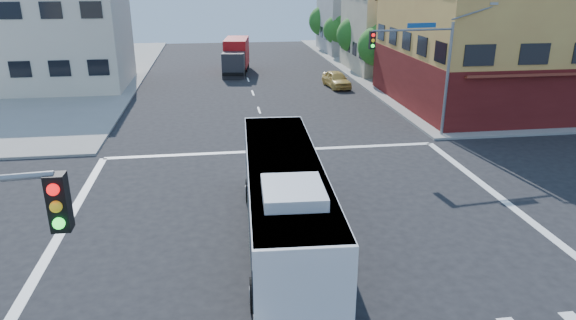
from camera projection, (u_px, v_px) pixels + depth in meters
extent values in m
plane|color=black|center=(301.00, 226.00, 20.87)|extent=(120.00, 120.00, 0.00)
cube|color=gray|center=(554.00, 64.00, 58.07)|extent=(50.00, 50.00, 0.15)
cube|color=gold|center=(524.00, 11.00, 38.35)|extent=(18.00, 15.00, 14.00)
cube|color=#5C1615|center=(514.00, 78.00, 40.06)|extent=(18.09, 15.08, 4.00)
cube|color=#BEB291|center=(408.00, 27.00, 53.23)|extent=(12.00, 10.00, 9.00)
cube|color=#9D9D98|center=(370.00, 12.00, 66.09)|extent=(12.00, 10.00, 10.00)
cube|color=beige|center=(55.00, 42.00, 45.15)|extent=(12.00, 10.00, 8.00)
cylinder|color=slate|center=(447.00, 81.00, 31.16)|extent=(0.18, 0.18, 7.00)
cylinder|color=slate|center=(413.00, 30.00, 29.54)|extent=(5.01, 0.62, 0.12)
cube|color=black|center=(372.00, 40.00, 29.14)|extent=(0.32, 0.30, 1.00)
sphere|color=#FF0C0C|center=(373.00, 35.00, 28.88)|extent=(0.20, 0.20, 0.20)
sphere|color=yellow|center=(373.00, 40.00, 28.98)|extent=(0.20, 0.20, 0.20)
sphere|color=#19FF33|center=(373.00, 46.00, 29.09)|extent=(0.20, 0.20, 0.20)
cube|color=navy|center=(422.00, 25.00, 29.56)|extent=(1.80, 0.22, 0.28)
cube|color=gray|center=(493.00, 4.00, 30.19)|extent=(0.50, 0.22, 0.14)
cube|color=black|center=(59.00, 202.00, 8.43)|extent=(0.32, 0.30, 1.00)
sphere|color=#FF0C0C|center=(53.00, 190.00, 8.17)|extent=(0.20, 0.20, 0.20)
sphere|color=yellow|center=(56.00, 207.00, 8.27)|extent=(0.20, 0.20, 0.20)
sphere|color=#19FF33|center=(59.00, 223.00, 8.37)|extent=(0.20, 0.20, 0.20)
cylinder|color=#331F12|center=(375.00, 72.00, 48.16)|extent=(0.28, 0.28, 1.92)
sphere|color=#1B5117|center=(377.00, 46.00, 47.34)|extent=(3.60, 3.60, 3.60)
sphere|color=#1B5117|center=(383.00, 37.00, 46.81)|extent=(2.52, 2.52, 2.52)
cylinder|color=#331F12|center=(353.00, 59.00, 55.60)|extent=(0.28, 0.28, 1.99)
sphere|color=#1B5117|center=(354.00, 35.00, 54.74)|extent=(3.80, 3.80, 3.80)
sphere|color=#1B5117|center=(359.00, 26.00, 54.19)|extent=(2.66, 2.66, 2.66)
cylinder|color=#331F12|center=(336.00, 49.00, 63.06)|extent=(0.28, 0.28, 1.89)
sphere|color=#1B5117|center=(337.00, 30.00, 62.27)|extent=(3.40, 3.40, 3.40)
sphere|color=#1B5117|center=(341.00, 23.00, 61.75)|extent=(2.38, 2.38, 2.38)
cylinder|color=#331F12|center=(323.00, 41.00, 70.48)|extent=(0.28, 0.28, 2.03)
sphere|color=#1B5117|center=(324.00, 21.00, 69.58)|extent=(4.00, 4.00, 4.00)
sphere|color=#1B5117|center=(327.00, 14.00, 69.02)|extent=(2.80, 2.80, 2.80)
cube|color=black|center=(284.00, 230.00, 19.26)|extent=(3.25, 12.53, 0.46)
cube|color=silver|center=(284.00, 200.00, 18.83)|extent=(3.23, 12.51, 2.94)
cube|color=black|center=(284.00, 195.00, 18.77)|extent=(3.27, 12.14, 1.29)
cube|color=black|center=(273.00, 145.00, 24.54)|extent=(2.42, 0.18, 1.39)
cube|color=#E5590C|center=(273.00, 125.00, 24.22)|extent=(1.98, 0.15, 0.29)
cube|color=silver|center=(284.00, 164.00, 18.35)|extent=(3.17, 12.26, 0.12)
cube|color=silver|center=(293.00, 192.00, 15.36)|extent=(1.95, 2.36, 0.37)
cube|color=#0F682F|center=(249.00, 226.00, 18.48)|extent=(0.30, 5.68, 0.29)
cube|color=#0F682F|center=(322.00, 223.00, 18.72)|extent=(0.30, 5.68, 0.29)
cylinder|color=black|center=(249.00, 191.00, 22.87)|extent=(0.36, 1.09, 1.07)
cylinder|color=#99999E|center=(246.00, 191.00, 22.86)|extent=(0.07, 0.54, 0.54)
cylinder|color=black|center=(304.00, 189.00, 23.09)|extent=(0.36, 1.09, 1.07)
cylinder|color=#99999E|center=(307.00, 189.00, 23.10)|extent=(0.07, 0.54, 0.54)
cylinder|color=black|center=(255.00, 295.00, 15.45)|extent=(0.36, 1.09, 1.07)
cylinder|color=#99999E|center=(250.00, 295.00, 15.44)|extent=(0.07, 0.54, 0.54)
cylinder|color=black|center=(336.00, 290.00, 15.67)|extent=(0.36, 1.09, 1.07)
cylinder|color=#99999E|center=(340.00, 290.00, 15.68)|extent=(0.07, 0.54, 0.54)
cube|color=#25252A|center=(234.00, 65.00, 50.36)|extent=(2.42, 2.34, 2.44)
cube|color=black|center=(233.00, 63.00, 49.39)|extent=(1.96, 0.34, 0.94)
cube|color=#B40F13|center=(237.00, 52.00, 53.46)|extent=(2.94, 5.51, 2.82)
cube|color=black|center=(236.00, 68.00, 52.90)|extent=(3.06, 7.72, 0.28)
cylinder|color=black|center=(224.00, 72.00, 50.79)|extent=(0.39, 0.97, 0.94)
cylinder|color=black|center=(244.00, 72.00, 50.80)|extent=(0.39, 0.97, 0.94)
cylinder|color=black|center=(227.00, 68.00, 53.35)|extent=(0.39, 0.97, 0.94)
cylinder|color=black|center=(246.00, 68.00, 53.36)|extent=(0.39, 0.97, 0.94)
cylinder|color=black|center=(229.00, 64.00, 55.55)|extent=(0.39, 0.97, 0.94)
cylinder|color=black|center=(248.00, 64.00, 55.56)|extent=(0.39, 0.97, 0.94)
imported|color=gold|center=(336.00, 79.00, 46.13)|extent=(2.15, 4.40, 1.44)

